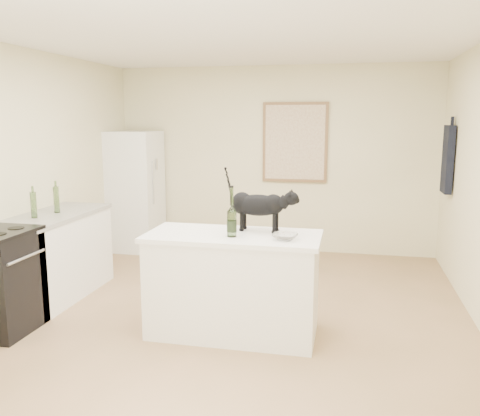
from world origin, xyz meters
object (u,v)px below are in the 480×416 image
Objects in this scene: fridge at (135,191)px; glass_bowl at (285,237)px; black_cat at (258,208)px; wine_bottle at (232,214)px.

fridge reaches higher than glass_bowl.
black_cat is 1.56× the size of wine_bottle.
black_cat is 0.43m from glass_bowl.
wine_bottle is 1.81× the size of glass_bowl.
glass_bowl is at bearing -3.27° from wine_bottle.
fridge is at bearing 127.94° from wine_bottle.
wine_bottle is 0.48m from glass_bowl.
glass_bowl is (2.51, -2.67, 0.08)m from fridge.
black_cat is (2.24, -2.39, 0.26)m from fridge.
fridge is at bearing 133.29° from glass_bowl.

